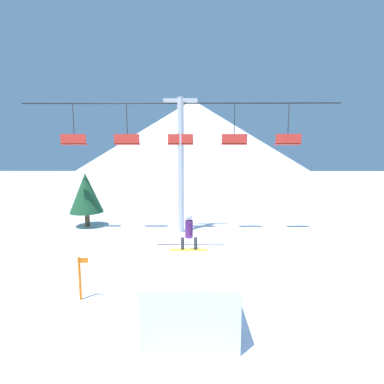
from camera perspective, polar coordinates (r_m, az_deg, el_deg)
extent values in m
plane|color=white|center=(10.72, -2.56, -22.84)|extent=(220.00, 220.00, 0.00)
cone|color=silver|center=(83.40, 0.16, 11.75)|extent=(76.57, 76.57, 23.85)
cube|color=white|center=(9.41, -0.29, -20.81)|extent=(2.78, 3.79, 1.89)
cube|color=silver|center=(10.74, -0.15, -11.82)|extent=(2.78, 0.10, 0.06)
cube|color=yellow|center=(10.14, -0.66, -12.72)|extent=(1.44, 0.26, 0.03)
cylinder|color=black|center=(10.07, -2.13, -11.36)|extent=(0.13, 0.13, 0.47)
cylinder|color=black|center=(10.06, 0.80, -11.38)|extent=(0.13, 0.13, 0.47)
cylinder|color=#471956|center=(9.89, -0.67, -8.22)|extent=(0.30, 0.30, 0.68)
sphere|color=#B2B2B7|center=(9.78, -0.67, -5.62)|extent=(0.24, 0.24, 0.24)
cylinder|color=#B2B2B7|center=(18.70, -2.51, 5.63)|extent=(0.46, 0.46, 9.69)
cube|color=#B2B2B7|center=(19.14, -2.59, 19.68)|extent=(2.40, 0.24, 0.24)
cylinder|color=black|center=(19.10, -2.59, 19.09)|extent=(22.47, 0.08, 0.08)
cylinder|color=#28282D|center=(20.71, -24.82, 13.53)|extent=(0.06, 0.06, 2.84)
cube|color=red|center=(20.59, -24.61, 9.61)|extent=(1.80, 0.44, 0.08)
cube|color=red|center=(20.45, -24.87, 10.61)|extent=(1.80, 0.08, 0.70)
cylinder|color=#28282D|center=(19.44, -14.25, 14.43)|extent=(0.06, 0.06, 2.84)
cube|color=red|center=(19.30, -14.12, 10.25)|extent=(1.80, 0.44, 0.08)
cube|color=red|center=(19.15, -14.29, 11.32)|extent=(1.80, 0.08, 0.70)
cylinder|color=#28282D|center=(18.86, -2.56, 14.87)|extent=(0.06, 0.06, 2.84)
cube|color=red|center=(18.72, -2.54, 10.56)|extent=(1.80, 0.44, 0.08)
cube|color=red|center=(18.57, -2.57, 11.67)|extent=(1.80, 0.08, 0.70)
cylinder|color=#28282D|center=(19.05, 9.39, 14.70)|extent=(0.06, 0.06, 2.84)
cube|color=red|center=(18.91, 9.30, 10.44)|extent=(1.80, 0.44, 0.08)
cube|color=red|center=(18.76, 9.40, 11.53)|extent=(1.80, 0.08, 0.70)
cylinder|color=#28282D|center=(19.97, 20.61, 13.99)|extent=(0.06, 0.06, 2.84)
cube|color=red|center=(19.85, 20.43, 9.93)|extent=(1.80, 0.44, 0.08)
cube|color=red|center=(19.70, 20.66, 10.96)|extent=(1.80, 0.08, 0.70)
cylinder|color=#4C3823|center=(22.52, -22.24, -5.62)|extent=(0.38, 0.38, 1.14)
cone|color=#194728|center=(22.16, -22.50, -0.15)|extent=(2.58, 2.58, 3.18)
cylinder|color=orange|center=(11.20, -23.65, -17.21)|extent=(0.10, 0.10, 1.70)
cube|color=orange|center=(10.85, -22.96, -13.80)|extent=(0.36, 0.02, 0.20)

